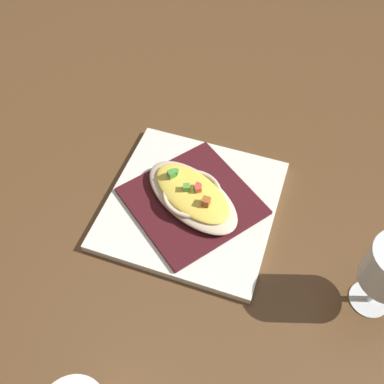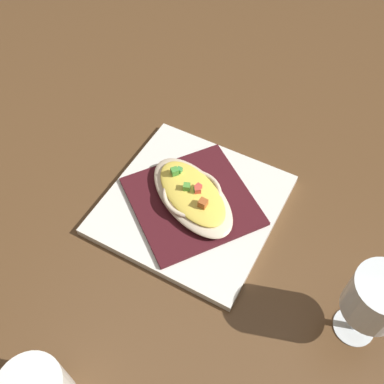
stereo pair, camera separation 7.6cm
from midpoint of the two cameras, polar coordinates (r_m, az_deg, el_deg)
name	(u,v)px [view 1 (the left image)]	position (r m, az deg, el deg)	size (l,w,h in m)	color
ground_plane	(192,207)	(0.79, -2.73, -2.11)	(2.60, 2.60, 0.00)	brown
square_plate	(192,204)	(0.79, -2.75, -1.81)	(0.29, 0.29, 0.01)	white
folded_napkin	(192,201)	(0.78, -2.78, -1.35)	(0.20, 0.20, 0.01)	#43141A
gratin_dish	(192,195)	(0.76, -2.83, -0.54)	(0.20, 0.22, 0.04)	beige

